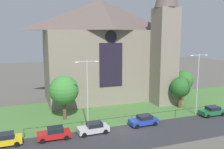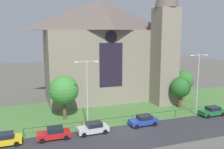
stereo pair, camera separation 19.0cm
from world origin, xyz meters
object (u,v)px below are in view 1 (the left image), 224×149
(church_building, at_px, (106,49))
(parked_car_yellow, at_px, (4,140))
(parked_car_blue, at_px, (144,120))
(parked_car_green, at_px, (212,111))
(parked_car_silver, at_px, (93,128))
(tree_right_near, at_px, (180,87))
(parked_car_red, at_px, (54,133))
(tree_right_far, at_px, (183,80))
(streetlamp_near, at_px, (87,87))
(tree_left_near, at_px, (64,90))
(streetlamp_far, at_px, (198,78))

(church_building, height_order, parked_car_yellow, church_building)
(parked_car_blue, relative_size, parked_car_green, 1.02)
(church_building, bearing_deg, parked_car_silver, -113.63)
(parked_car_yellow, bearing_deg, parked_car_silver, 178.46)
(tree_right_near, xyz_separation_m, parked_car_yellow, (-29.08, -5.89, -3.01))
(parked_car_green, bearing_deg, parked_car_yellow, 0.54)
(tree_right_near, distance_m, parked_car_red, 24.12)
(tree_right_far, distance_m, parked_car_yellow, 34.35)
(tree_right_near, relative_size, parked_car_yellow, 1.33)
(parked_car_yellow, height_order, parked_car_silver, same)
(church_building, relative_size, tree_right_near, 4.62)
(church_building, relative_size, parked_car_silver, 6.08)
(parked_car_yellow, bearing_deg, parked_car_green, 179.54)
(tree_right_near, distance_m, parked_car_green, 6.76)
(streetlamp_near, relative_size, parked_car_red, 2.32)
(tree_right_far, bearing_deg, tree_right_near, -131.63)
(tree_left_near, bearing_deg, tree_right_far, 7.53)
(parked_car_red, relative_size, parked_car_green, 1.01)
(streetlamp_near, height_order, parked_car_green, streetlamp_near)
(church_building, distance_m, parked_car_blue, 18.95)
(parked_car_blue, bearing_deg, tree_right_far, -147.32)
(streetlamp_far, bearing_deg, parked_car_yellow, -176.76)
(church_building, distance_m, tree_right_near, 16.47)
(parked_car_red, xyz_separation_m, parked_car_blue, (12.96, 0.42, 0.00))
(streetlamp_far, height_order, parked_car_silver, streetlamp_far)
(tree_left_near, bearing_deg, parked_car_yellow, -141.01)
(tree_left_near, xyz_separation_m, parked_car_silver, (2.78, -6.84, -3.91))
(parked_car_red, bearing_deg, streetlamp_near, -158.73)
(parked_car_blue, bearing_deg, streetlamp_near, -12.15)
(parked_car_yellow, xyz_separation_m, parked_car_green, (31.49, 0.34, 0.00))
(tree_right_far, height_order, parked_car_silver, tree_right_far)
(tree_left_near, height_order, tree_right_far, tree_left_near)
(streetlamp_far, distance_m, parked_car_red, 24.13)
(tree_left_near, height_order, streetlamp_far, streetlamp_far)
(tree_left_near, bearing_deg, parked_car_red, -109.33)
(parked_car_blue, bearing_deg, tree_right_near, -153.51)
(tree_right_far, distance_m, parked_car_red, 28.82)
(parked_car_silver, distance_m, parked_car_green, 20.37)
(tree_right_far, distance_m, streetlamp_near, 23.51)
(church_building, distance_m, parked_car_yellow, 26.61)
(parked_car_blue, bearing_deg, church_building, -90.85)
(tree_right_far, xyz_separation_m, parked_car_red, (-26.78, -10.12, -3.30))
(parked_car_yellow, xyz_separation_m, parked_car_silver, (11.12, -0.09, 0.00))
(streetlamp_near, xyz_separation_m, parked_car_red, (-4.89, -1.80, -5.35))
(parked_car_yellow, relative_size, parked_car_silver, 0.99)
(parked_car_silver, relative_size, parked_car_green, 1.02)
(tree_right_near, relative_size, parked_car_red, 1.33)
(streetlamp_near, bearing_deg, parked_car_silver, -79.90)
(streetlamp_near, xyz_separation_m, parked_car_blue, (8.07, -1.39, -5.35))
(tree_right_near, bearing_deg, streetlamp_near, -166.95)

